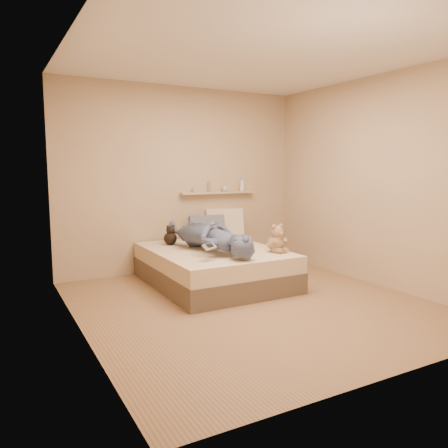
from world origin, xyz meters
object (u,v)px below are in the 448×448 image
dark_plush (170,236)px  pillow_cream (224,223)px  game_console (209,246)px  teddy_bear (277,240)px  wall_shelf (218,193)px  bed (213,266)px  pillow_grey (207,228)px  person (210,236)px

dark_plush → pillow_cream: (0.98, 0.30, 0.08)m
game_console → pillow_cream: size_ratio=0.36×
teddy_bear → wall_shelf: 1.54m
teddy_bear → pillow_cream: size_ratio=0.63×
bed → game_console: (-0.36, -0.60, 0.39)m
bed → pillow_grey: (0.25, 0.69, 0.40)m
bed → dark_plush: (-0.37, 0.53, 0.34)m
bed → game_console: 0.80m
game_console → pillow_grey: (0.61, 1.29, 0.01)m
person → wall_shelf: wall_shelf is taller
dark_plush → pillow_cream: 1.03m
wall_shelf → pillow_grey: bearing=-143.7°
pillow_grey → game_console: bearing=-115.3°
dark_plush → game_console: bearing=-89.4°
game_console → bed: bearing=59.2°
bed → pillow_cream: size_ratio=3.45×
game_console → person: bearing=62.3°
dark_plush → wall_shelf: bearing=22.5°
bed → game_console: size_ratio=9.65×
game_console → dark_plush: (-0.01, 1.13, -0.05)m
pillow_cream → pillow_grey: (-0.36, -0.14, -0.03)m
game_console → wall_shelf: size_ratio=0.16×
pillow_cream → pillow_grey: 0.39m
game_console → dark_plush: bearing=90.6°
dark_plush → pillow_grey: size_ratio=0.54×
dark_plush → wall_shelf: wall_shelf is taller
pillow_grey → bed: bearing=-110.1°
teddy_bear → dark_plush: size_ratio=1.29×
teddy_bear → dark_plush: teddy_bear is taller
pillow_cream → person: bearing=-127.3°
pillow_cream → person: size_ratio=0.35×
pillow_grey → wall_shelf: size_ratio=0.42×
bed → pillow_cream: (0.61, 0.83, 0.43)m
pillow_grey → wall_shelf: (0.30, 0.22, 0.48)m
dark_plush → wall_shelf: (0.92, 0.38, 0.53)m
pillow_cream → teddy_bear: bearing=-91.1°
pillow_cream → dark_plush: bearing=-162.9°
bed → teddy_bear: size_ratio=5.49×
dark_plush → pillow_grey: bearing=14.6°
teddy_bear → pillow_grey: bearing=105.1°
bed → dark_plush: 0.73m
person → wall_shelf: (0.64, 1.01, 0.46)m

